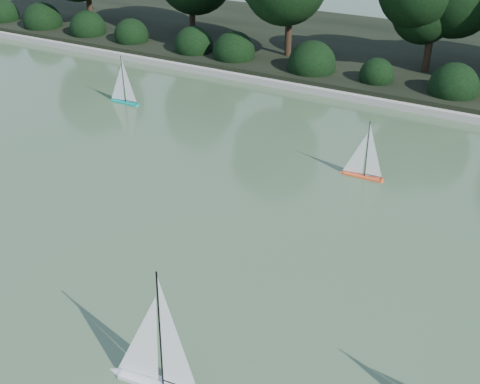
# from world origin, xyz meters

# --- Properties ---
(ground) EXTENTS (80.00, 80.00, 0.00)m
(ground) POSITION_xyz_m (0.00, 0.00, 0.00)
(ground) COLOR #344E2F
(ground) RESTS_ON ground
(pond_coping) EXTENTS (40.00, 0.35, 0.18)m
(pond_coping) POSITION_xyz_m (0.00, 9.00, 0.09)
(pond_coping) COLOR gray
(pond_coping) RESTS_ON ground
(far_bank) EXTENTS (40.00, 8.00, 0.30)m
(far_bank) POSITION_xyz_m (0.00, 13.00, 0.15)
(far_bank) COLOR black
(far_bank) RESTS_ON ground
(shrub_hedge) EXTENTS (29.10, 1.10, 1.10)m
(shrub_hedge) POSITION_xyz_m (0.00, 9.90, 0.45)
(shrub_hedge) COLOR black
(shrub_hedge) RESTS_ON ground
(sailboat_white_a) EXTENTS (1.29, 0.34, 1.75)m
(sailboat_white_a) POSITION_xyz_m (1.08, -1.35, 0.27)
(sailboat_white_a) COLOR silver
(sailboat_white_a) RESTS_ON ground
(sailboat_orange) EXTENTS (0.94, 0.18, 1.28)m
(sailboat_orange) POSITION_xyz_m (1.40, 4.96, 0.20)
(sailboat_orange) COLOR #E94D20
(sailboat_orange) RESTS_ON ground
(sailboat_teal) EXTENTS (0.97, 0.16, 1.33)m
(sailboat_teal) POSITION_xyz_m (-5.28, 5.90, 0.21)
(sailboat_teal) COLOR #049381
(sailboat_teal) RESTS_ON ground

